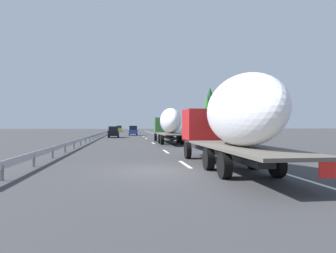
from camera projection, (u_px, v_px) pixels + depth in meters
name	position (u px, v px, depth m)	size (l,w,h in m)	color
ground_plane	(134.00, 137.00, 54.16)	(260.00, 260.00, 0.00)	#38383A
lane_stripe_0	(185.00, 164.00, 16.74)	(3.20, 0.20, 0.01)	white
lane_stripe_1	(166.00, 152.00, 24.80)	(3.20, 0.20, 0.01)	white
lane_stripe_2	(153.00, 143.00, 36.47)	(3.20, 0.20, 0.01)	white
lane_stripe_3	(146.00, 138.00, 49.32)	(3.20, 0.20, 0.01)	white
lane_stripe_4	(144.00, 137.00, 56.87)	(3.20, 0.20, 0.01)	white
lane_stripe_5	(142.00, 135.00, 63.97)	(3.20, 0.20, 0.01)	white
lane_stripe_6	(139.00, 133.00, 79.63)	(3.20, 0.20, 0.01)	white
edge_line_right	(162.00, 136.00, 59.85)	(110.00, 0.20, 0.01)	white
truck_lead	(169.00, 123.00, 36.51)	(14.17, 2.55, 4.04)	#387038
truck_trailing	(231.00, 118.00, 14.74)	(13.83, 2.55, 4.30)	#B21919
car_white_van	(132.00, 130.00, 83.25)	(4.30, 1.79, 1.85)	white
car_black_suv	(114.00, 132.00, 52.66)	(4.37, 1.78, 1.91)	black
car_yellow_coupe	(119.00, 129.00, 100.10)	(4.01, 1.86, 1.98)	gold
car_blue_sedan	(133.00, 131.00, 64.29)	(4.05, 1.78, 1.99)	#28479E
road_sign	(170.00, 125.00, 57.72)	(0.10, 0.90, 3.16)	gray
tree_0	(208.00, 112.00, 42.69)	(2.95, 2.95, 6.42)	#472D19
tree_1	(167.00, 120.00, 95.31)	(3.57, 3.57, 6.20)	#472D19
tree_2	(164.00, 120.00, 92.71)	(3.08, 3.08, 5.97)	#472D19
tree_3	(210.00, 108.00, 43.47)	(3.89, 3.89, 7.40)	#472D19
guardrail_median	(100.00, 134.00, 56.33)	(94.00, 0.10, 0.76)	#9EA0A5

